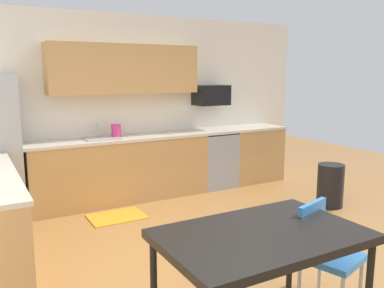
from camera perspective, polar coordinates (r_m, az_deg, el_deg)
name	(u,v)px	position (r m, az deg, el deg)	size (l,w,h in m)	color
ground_plane	(239,253)	(4.38, 6.64, -15.05)	(12.00, 12.00, 0.00)	#9E6B38
wall_back	(140,105)	(6.32, -7.37, 5.40)	(5.80, 0.10, 2.70)	silver
cabinet_run_back	(121,170)	(5.98, -9.97, -3.68)	(2.59, 0.60, 0.90)	tan
cabinet_run_back_right	(252,154)	(7.10, 8.43, -1.46)	(0.96, 0.60, 0.90)	tan
countertop_back	(149,136)	(6.05, -6.03, 1.12)	(4.80, 0.64, 0.04)	beige
upper_cabinets_back	(125,69)	(5.99, -9.39, 10.37)	(2.20, 0.34, 0.70)	tan
oven_range	(214,159)	(6.66, 3.09, -2.09)	(0.60, 0.60, 0.91)	#999BA0
microwave	(211,95)	(6.60, 2.71, 6.89)	(0.54, 0.36, 0.32)	black
sink_basin	(102,143)	(5.81, -12.61, 0.17)	(0.48, 0.40, 0.14)	#A5A8AD
sink_faucet	(97,130)	(5.96, -13.17, 1.94)	(0.02, 0.02, 0.24)	#B2B5BA
dining_table	(262,241)	(2.89, 9.80, -13.28)	(1.40, 0.90, 0.78)	black
chair_near_table	(323,248)	(3.40, 18.01, -13.77)	(0.50, 0.50, 0.85)	#2D72B7
trash_bin	(330,185)	(5.99, 18.91, -5.54)	(0.36, 0.36, 0.60)	black
floor_mat	(117,217)	(5.42, -10.54, -10.03)	(0.70, 0.50, 0.01)	orange
kettle	(116,131)	(5.91, -10.65, 1.77)	(0.14, 0.14, 0.20)	#CC3372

